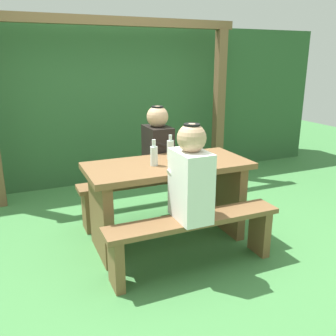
{
  "coord_description": "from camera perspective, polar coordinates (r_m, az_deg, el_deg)",
  "views": [
    {
      "loc": [
        -1.18,
        -2.73,
        1.58
      ],
      "look_at": [
        0.0,
        0.0,
        0.69
      ],
      "focal_mm": 38.82,
      "sensor_mm": 36.0,
      "label": 1
    }
  ],
  "objects": [
    {
      "name": "ground_plane",
      "position": [
        3.37,
        0.0,
        -11.23
      ],
      "size": [
        12.0,
        12.0,
        0.0
      ],
      "primitive_type": "plane",
      "color": "#417D40"
    },
    {
      "name": "hedge_backdrop",
      "position": [
        5.18,
        -10.19,
        9.99
      ],
      "size": [
        6.4,
        0.84,
        1.99
      ],
      "primitive_type": "cube",
      "color": "#2E5730",
      "rests_on": "ground_plane"
    },
    {
      "name": "pergola_post_right",
      "position": [
        5.0,
        8.0,
        9.56
      ],
      "size": [
        0.12,
        0.12,
        1.94
      ],
      "primitive_type": "cube",
      "color": "brown",
      "rests_on": "ground_plane"
    },
    {
      "name": "pergola_crossbeam",
      "position": [
        4.42,
        -8.38,
        21.88
      ],
      "size": [
        3.04,
        0.1,
        0.1
      ],
      "primitive_type": "cube",
      "color": "brown",
      "rests_on": "pergola_post_left"
    },
    {
      "name": "picnic_table",
      "position": [
        3.17,
        0.0,
        -3.25
      ],
      "size": [
        1.4,
        0.64,
        0.73
      ],
      "color": "brown",
      "rests_on": "ground_plane"
    },
    {
      "name": "bench_near",
      "position": [
        2.83,
        4.12,
        -10.01
      ],
      "size": [
        1.4,
        0.24,
        0.44
      ],
      "color": "brown",
      "rests_on": "ground_plane"
    },
    {
      "name": "bench_far",
      "position": [
        3.67,
        -3.13,
        -3.5
      ],
      "size": [
        1.4,
        0.24,
        0.44
      ],
      "color": "brown",
      "rests_on": "ground_plane"
    },
    {
      "name": "person_white_shirt",
      "position": [
        2.64,
        3.58,
        -1.3
      ],
      "size": [
        0.25,
        0.35,
        0.72
      ],
      "color": "white",
      "rests_on": "bench_near"
    },
    {
      "name": "person_black_coat",
      "position": [
        3.58,
        -1.61,
        3.56
      ],
      "size": [
        0.25,
        0.35,
        0.72
      ],
      "color": "black",
      "rests_on": "bench_far"
    },
    {
      "name": "drinking_glass",
      "position": [
        2.99,
        1.67,
        1.2
      ],
      "size": [
        0.07,
        0.07,
        0.1
      ],
      "primitive_type": "cylinder",
      "color": "silver",
      "rests_on": "picnic_table"
    },
    {
      "name": "bottle_left",
      "position": [
        3.0,
        -2.21,
        2.05
      ],
      "size": [
        0.06,
        0.06,
        0.22
      ],
      "color": "silver",
      "rests_on": "picnic_table"
    },
    {
      "name": "bottle_right",
      "position": [
        3.19,
        0.38,
        2.97
      ],
      "size": [
        0.06,
        0.06,
        0.22
      ],
      "color": "silver",
      "rests_on": "picnic_table"
    },
    {
      "name": "cell_phone",
      "position": [
        3.32,
        2.89,
        1.97
      ],
      "size": [
        0.1,
        0.15,
        0.01
      ],
      "primitive_type": "cube",
      "rotation": [
        0.0,
        0.0,
        0.26
      ],
      "color": "silver",
      "rests_on": "picnic_table"
    }
  ]
}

